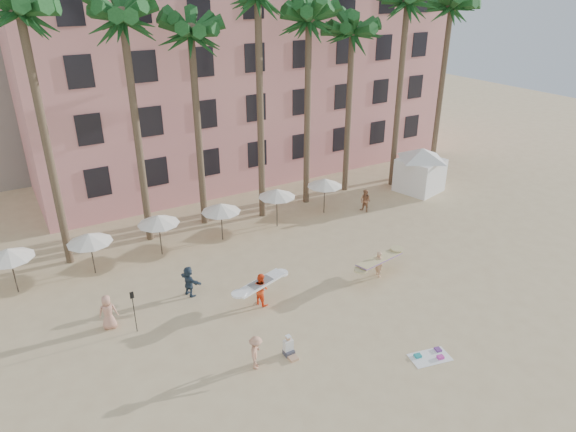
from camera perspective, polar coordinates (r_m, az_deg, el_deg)
The scene contains 11 objects.
ground at distance 24.80m, azimuth 7.20°, elevation -13.54°, with size 120.00×120.00×0.00m, color #D1B789.
pink_hotel at distance 45.98m, azimuth -5.52°, elevation 15.55°, with size 35.00×14.00×16.00m, color pink.
palm_row at distance 32.78m, azimuth -7.89°, elevation 20.50°, with size 44.40×5.40×16.30m.
umbrella_row at distance 31.86m, azimuth -10.76°, elevation 0.31°, with size 22.50×2.70×2.73m.
cabana at distance 41.55m, azimuth 14.53°, elevation 5.41°, with size 5.46×5.46×3.50m.
beach_towel at distance 24.54m, azimuth 15.56°, elevation -14.78°, with size 1.98×1.37×0.14m.
carrier_yellow at distance 29.33m, azimuth 10.10°, elevation -5.02°, with size 3.46×1.55×1.55m.
carrier_white at distance 26.54m, azimuth -3.05°, elevation -7.99°, with size 2.96×1.38×1.77m.
beachgoers at distance 27.64m, azimuth -5.81°, elevation -6.88°, with size 20.08×11.66×1.79m.
paddle at distance 25.36m, azimuth -16.79°, elevation -9.63°, with size 0.18×0.04×2.23m.
seated_man at distance 23.61m, azimuth 0.12°, elevation -14.52°, with size 0.44×0.76×0.99m.
Camera 1 is at (-12.46, -15.02, 15.30)m, focal length 32.00 mm.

